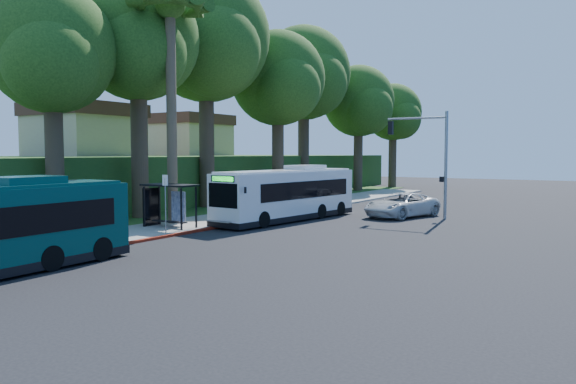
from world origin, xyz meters
The scene contains 18 objects.
ground centered at (0.00, 0.00, 0.00)m, with size 140.00×140.00×0.00m, color black.
sidewalk centered at (-7.30, 0.00, 0.06)m, with size 4.50×70.00×0.12m, color gray.
red_curb centered at (-5.00, -4.00, 0.07)m, with size 0.25×30.00×0.13m, color maroon.
grass_verge centered at (-13.00, 5.00, 0.03)m, with size 8.00×70.00×0.06m, color #234719.
bus_shelter centered at (-7.26, -2.86, 1.81)m, with size 3.20×1.51×2.55m.
stop_sign_pole centered at (-5.40, -5.00, 2.08)m, with size 0.35×0.06×3.17m.
traffic_signal_pole centered at (3.78, 10.00, 4.42)m, with size 4.10×0.30×7.00m.
palm_tree centered at (-8.20, -1.50, 12.38)m, with size 4.20×4.20×14.40m.
hillside_backdrop centered at (-26.30, 15.10, 2.44)m, with size 24.00×60.00×8.80m.
tree_0 centered at (-12.40, -0.02, 11.20)m, with size 8.40×8.00×15.70m.
tree_1 centered at (-13.37, 7.98, 12.73)m, with size 10.50×10.00×18.26m.
tree_2 centered at (-11.89, 15.98, 10.48)m, with size 8.82×8.40×15.12m.
tree_3 centered at (-13.88, 23.98, 11.98)m, with size 10.08×9.60×17.28m.
tree_4 centered at (-11.40, 31.98, 9.73)m, with size 8.40×8.00×14.14m.
tree_5 centered at (-10.41, 39.99, 8.96)m, with size 7.35×7.00×12.86m.
tree_6 centered at (-12.91, -6.01, 9.71)m, with size 7.56×7.20×13.74m.
white_bus centered at (-3.56, 4.15, 1.71)m, with size 3.72×11.95×3.50m.
pickup centered at (1.96, 9.74, 0.81)m, with size 2.69×5.84×1.62m, color silver.
Camera 1 is at (15.21, -26.24, 4.31)m, focal length 35.00 mm.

